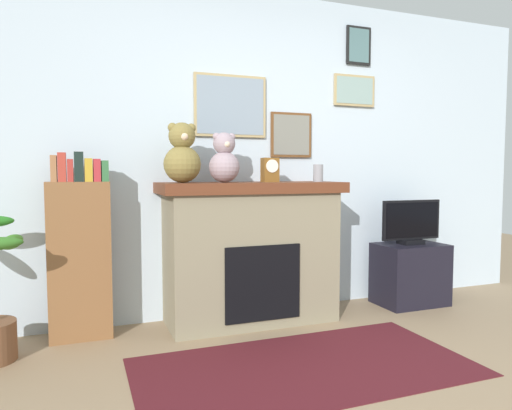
{
  "coord_description": "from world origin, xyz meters",
  "views": [
    {
      "loc": [
        -1.5,
        -1.65,
        1.15
      ],
      "look_at": [
        -0.22,
        1.69,
        0.9
      ],
      "focal_mm": 32.87,
      "sensor_mm": 36.0,
      "label": 1
    }
  ],
  "objects_px": {
    "fireplace": "(251,251)",
    "television": "(411,223)",
    "mantel_clock": "(270,170)",
    "candle_jar": "(318,173)",
    "tv_stand": "(410,274)",
    "teddy_bear_tan": "(182,156)",
    "bookshelf": "(80,253)",
    "teddy_bear_grey": "(224,160)"
  },
  "relations": [
    {
      "from": "bookshelf",
      "to": "tv_stand",
      "type": "height_order",
      "value": "bookshelf"
    },
    {
      "from": "bookshelf",
      "to": "tv_stand",
      "type": "bearing_deg",
      "value": -2.12
    },
    {
      "from": "mantel_clock",
      "to": "television",
      "type": "bearing_deg",
      "value": -1.33
    },
    {
      "from": "television",
      "to": "mantel_clock",
      "type": "bearing_deg",
      "value": 178.67
    },
    {
      "from": "candle_jar",
      "to": "mantel_clock",
      "type": "relative_size",
      "value": 0.74
    },
    {
      "from": "bookshelf",
      "to": "teddy_bear_tan",
      "type": "bearing_deg",
      "value": -5.7
    },
    {
      "from": "bookshelf",
      "to": "teddy_bear_grey",
      "type": "relative_size",
      "value": 3.5
    },
    {
      "from": "teddy_bear_grey",
      "to": "candle_jar",
      "type": "bearing_deg",
      "value": 0.03
    },
    {
      "from": "fireplace",
      "to": "tv_stand",
      "type": "height_order",
      "value": "fireplace"
    },
    {
      "from": "fireplace",
      "to": "teddy_bear_tan",
      "type": "xyz_separation_m",
      "value": [
        -0.53,
        -0.02,
        0.73
      ]
    },
    {
      "from": "television",
      "to": "candle_jar",
      "type": "distance_m",
      "value": 1.0
    },
    {
      "from": "candle_jar",
      "to": "mantel_clock",
      "type": "xyz_separation_m",
      "value": [
        -0.42,
        -0.0,
        0.03
      ]
    },
    {
      "from": "tv_stand",
      "to": "teddy_bear_tan",
      "type": "height_order",
      "value": "teddy_bear_tan"
    },
    {
      "from": "teddy_bear_tan",
      "to": "teddy_bear_grey",
      "type": "bearing_deg",
      "value": 0.01
    },
    {
      "from": "candle_jar",
      "to": "television",
      "type": "bearing_deg",
      "value": -2.04
    },
    {
      "from": "television",
      "to": "teddy_bear_tan",
      "type": "relative_size",
      "value": 1.35
    },
    {
      "from": "tv_stand",
      "to": "teddy_bear_tan",
      "type": "bearing_deg",
      "value": 179.14
    },
    {
      "from": "tv_stand",
      "to": "mantel_clock",
      "type": "xyz_separation_m",
      "value": [
        -1.32,
        0.03,
        0.91
      ]
    },
    {
      "from": "fireplace",
      "to": "mantel_clock",
      "type": "height_order",
      "value": "mantel_clock"
    },
    {
      "from": "fireplace",
      "to": "television",
      "type": "height_order",
      "value": "fireplace"
    },
    {
      "from": "bookshelf",
      "to": "television",
      "type": "bearing_deg",
      "value": -2.15
    },
    {
      "from": "television",
      "to": "mantel_clock",
      "type": "height_order",
      "value": "mantel_clock"
    },
    {
      "from": "fireplace",
      "to": "bookshelf",
      "type": "distance_m",
      "value": 1.23
    },
    {
      "from": "teddy_bear_tan",
      "to": "candle_jar",
      "type": "bearing_deg",
      "value": 0.03
    },
    {
      "from": "tv_stand",
      "to": "television",
      "type": "height_order",
      "value": "television"
    },
    {
      "from": "fireplace",
      "to": "tv_stand",
      "type": "relative_size",
      "value": 2.41
    },
    {
      "from": "bookshelf",
      "to": "mantel_clock",
      "type": "height_order",
      "value": "bookshelf"
    },
    {
      "from": "mantel_clock",
      "to": "candle_jar",
      "type": "bearing_deg",
      "value": 0.18
    },
    {
      "from": "fireplace",
      "to": "television",
      "type": "relative_size",
      "value": 2.41
    },
    {
      "from": "tv_stand",
      "to": "fireplace",
      "type": "bearing_deg",
      "value": 178.11
    },
    {
      "from": "mantel_clock",
      "to": "tv_stand",
      "type": "bearing_deg",
      "value": -1.27
    },
    {
      "from": "bookshelf",
      "to": "television",
      "type": "distance_m",
      "value": 2.7
    },
    {
      "from": "bookshelf",
      "to": "teddy_bear_grey",
      "type": "height_order",
      "value": "teddy_bear_grey"
    },
    {
      "from": "television",
      "to": "teddy_bear_tan",
      "type": "bearing_deg",
      "value": 179.1
    },
    {
      "from": "tv_stand",
      "to": "teddy_bear_grey",
      "type": "bearing_deg",
      "value": 178.98
    },
    {
      "from": "television",
      "to": "teddy_bear_grey",
      "type": "distance_m",
      "value": 1.76
    },
    {
      "from": "television",
      "to": "teddy_bear_tan",
      "type": "distance_m",
      "value": 2.07
    },
    {
      "from": "candle_jar",
      "to": "fireplace",
      "type": "bearing_deg",
      "value": 178.21
    },
    {
      "from": "fireplace",
      "to": "teddy_bear_grey",
      "type": "height_order",
      "value": "teddy_bear_grey"
    },
    {
      "from": "television",
      "to": "candle_jar",
      "type": "relative_size",
      "value": 4.22
    },
    {
      "from": "bookshelf",
      "to": "television",
      "type": "relative_size",
      "value": 2.22
    },
    {
      "from": "tv_stand",
      "to": "candle_jar",
      "type": "height_order",
      "value": "candle_jar"
    }
  ]
}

